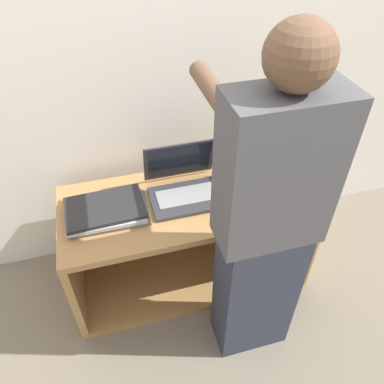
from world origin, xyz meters
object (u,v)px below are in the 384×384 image
at_px(laptop_open, 185,185).
at_px(laptop_stack_right, 262,179).
at_px(laptop_stack_left, 107,211).
at_px(person, 266,228).

relative_size(laptop_open, laptop_stack_right, 0.96).
xyz_separation_m(laptop_open, laptop_stack_left, (-0.40, -0.05, -0.02)).
distance_m(laptop_stack_left, laptop_stack_right, 0.79).
relative_size(laptop_stack_left, laptop_stack_right, 1.02).
distance_m(laptop_open, person, 0.55).
height_order(laptop_open, laptop_stack_left, laptop_open).
height_order(laptop_stack_left, laptop_stack_right, laptop_stack_right).
bearing_deg(laptop_stack_left, laptop_stack_right, 0.13).
bearing_deg(laptop_stack_right, person, -113.87).
relative_size(laptop_open, laptop_stack_left, 0.94).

